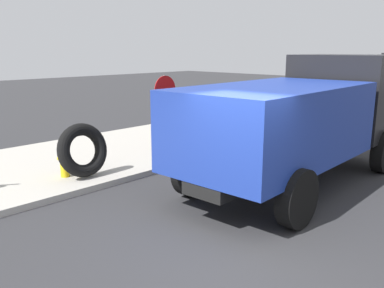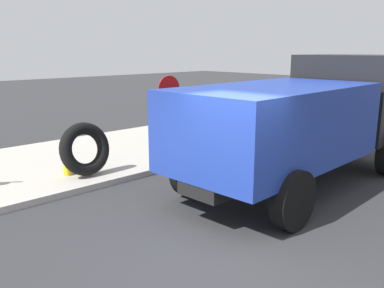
# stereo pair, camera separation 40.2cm
# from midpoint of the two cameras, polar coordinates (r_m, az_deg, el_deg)

# --- Properties ---
(ground_plane) EXTENTS (80.00, 80.00, 0.00)m
(ground_plane) POSITION_cam_midpoint_polar(r_m,az_deg,el_deg) (6.76, 6.27, -14.71)
(ground_plane) COLOR #2D2D30
(sidewalk_curb) EXTENTS (36.00, 5.00, 0.15)m
(sidewalk_curb) POSITION_cam_midpoint_polar(r_m,az_deg,el_deg) (11.71, -18.77, -2.85)
(sidewalk_curb) COLOR #ADA89E
(sidewalk_curb) RESTS_ON ground
(fire_hydrant) EXTENTS (0.24, 0.55, 0.83)m
(fire_hydrant) POSITION_cam_midpoint_polar(r_m,az_deg,el_deg) (10.28, -15.92, -1.82)
(fire_hydrant) COLOR yellow
(fire_hydrant) RESTS_ON sidewalk_curb
(loose_tire) EXTENTS (1.29, 0.57, 1.32)m
(loose_tire) POSITION_cam_midpoint_polar(r_m,az_deg,el_deg) (10.08, -13.57, -0.69)
(loose_tire) COLOR black
(loose_tire) RESTS_ON sidewalk_curb
(stop_sign) EXTENTS (0.76, 0.08, 2.29)m
(stop_sign) POSITION_cam_midpoint_polar(r_m,az_deg,el_deg) (11.42, -2.24, 6.00)
(stop_sign) COLOR gray
(stop_sign) RESTS_ON sidewalk_curb
(dump_truck_blue) EXTENTS (7.08, 2.98, 3.00)m
(dump_truck_blue) POSITION_cam_midpoint_polar(r_m,az_deg,el_deg) (9.99, 16.59, 3.69)
(dump_truck_blue) COLOR #1E3899
(dump_truck_blue) RESTS_ON ground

